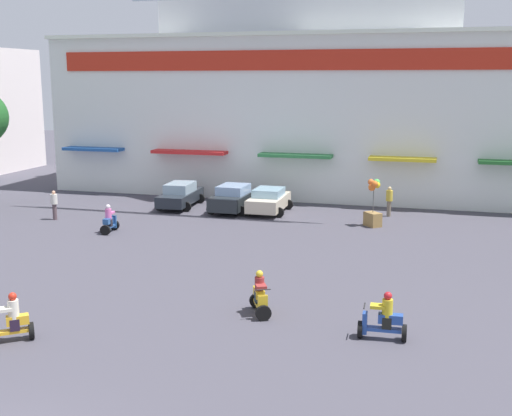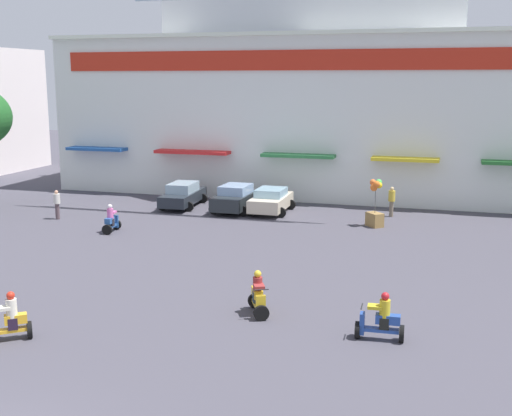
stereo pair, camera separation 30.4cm
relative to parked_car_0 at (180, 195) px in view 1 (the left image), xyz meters
The scene contains 12 objects.
ground_plane 15.08m from the parked_car_0, 64.51° to the right, with size 128.00×128.00×0.00m, color #45424C.
colonial_building 14.14m from the parked_car_0, 56.06° to the left, with size 34.51×17.12×21.09m.
parked_car_0 is the anchor object (origin of this frame).
parked_car_1 3.56m from the parked_car_0, ahead, with size 2.49×4.16×1.57m.
parked_car_2 5.68m from the parked_car_0, ahead, with size 2.43×3.96×1.45m.
scooter_rider_0 7.40m from the parked_car_0, 96.94° to the right, with size 0.65×1.38×1.49m.
scooter_rider_2 21.08m from the parked_car_0, 81.58° to the right, with size 1.34×1.22×1.53m.
scooter_rider_3 22.42m from the parked_car_0, 51.98° to the right, with size 1.48×0.59×1.51m.
scooter_rider_4 19.18m from the parked_car_0, 59.82° to the right, with size 1.06×1.47×1.49m.
pedestrian_0 7.57m from the parked_car_0, 135.05° to the right, with size 0.39×0.39×1.65m.
pedestrian_1 12.59m from the parked_car_0, ahead, with size 0.40×0.40×1.73m.
balloon_vendor_cart 12.14m from the parked_car_0, 10.40° to the right, with size 1.05×1.07×2.54m.
Camera 1 is at (8.66, -10.02, 7.78)m, focal length 45.73 mm.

